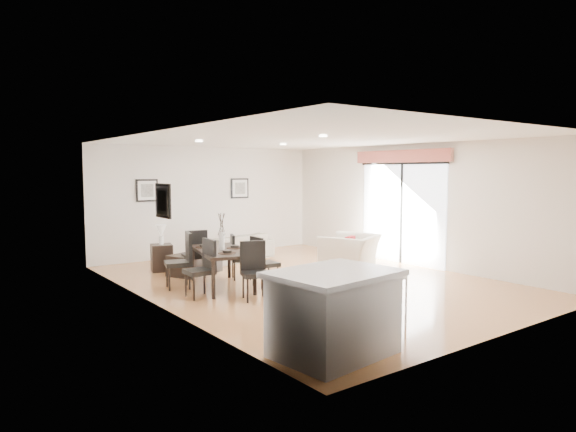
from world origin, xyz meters
TOP-DOWN VIEW (x-y plane):
  - ground at (0.00, 0.00)m, footprint 8.00×8.00m
  - wall_back at (0.00, 4.00)m, footprint 6.00×0.04m
  - wall_front at (0.00, -4.00)m, footprint 6.00×0.04m
  - wall_left at (-3.00, 0.00)m, footprint 0.04×8.00m
  - wall_right at (3.00, 0.00)m, footprint 0.04×8.00m
  - ceiling at (0.00, 0.00)m, footprint 6.00×8.00m
  - sofa at (0.02, 2.85)m, footprint 2.24×1.33m
  - armchair at (1.33, 0.24)m, footprint 1.52×1.45m
  - courtyard_plant_a at (5.75, -0.46)m, footprint 0.82×0.77m
  - courtyard_plant_b at (5.72, 1.20)m, footprint 0.40×0.40m
  - dining_table at (-1.57, 0.53)m, footprint 1.20×1.81m
  - dining_chair_wnear at (-2.15, 0.11)m, footprint 0.45×0.45m
  - dining_chair_wfar at (-2.15, 0.92)m, footprint 0.56×0.56m
  - dining_chair_enear at (-0.99, 0.12)m, footprint 0.45×0.45m
  - dining_chair_efar at (-0.98, 0.97)m, footprint 0.52×0.52m
  - dining_chair_head at (-1.54, -0.50)m, footprint 0.54×0.54m
  - dining_chair_foot at (-1.59, 1.55)m, footprint 0.51×0.51m
  - vase at (-1.57, 0.53)m, footprint 0.72×1.17m
  - coffee_table at (-1.41, 1.95)m, footprint 1.21×0.99m
  - side_table at (-1.83, 2.64)m, footprint 0.52×0.52m
  - table_lamp at (-1.83, 2.64)m, footprint 0.21×0.21m
  - cushion at (1.22, 0.13)m, footprint 0.33×0.22m
  - kitchen_island at (-2.23, -3.23)m, footprint 1.50×1.21m
  - bar_stool at (-1.27, -3.23)m, footprint 0.38×0.38m
  - framed_print_back_left at (-1.60, 3.97)m, footprint 0.52×0.04m
  - framed_print_back_right at (0.90, 3.97)m, footprint 0.52×0.04m
  - framed_print_left_wall at (-2.97, -0.20)m, footprint 0.04×0.52m
  - sliding_door at (2.96, 0.30)m, footprint 0.12×2.70m
  - courtyard at (6.16, 0.87)m, footprint 6.00×6.00m

SIDE VIEW (x-z plane):
  - ground at x=0.00m, z-range 0.00..0.00m
  - coffee_table at x=-1.41m, z-range 0.00..0.42m
  - side_table at x=-1.83m, z-range 0.00..0.56m
  - sofa at x=0.02m, z-range 0.00..0.61m
  - courtyard_plant_b at x=5.72m, z-range 0.00..0.62m
  - courtyard_plant_a at x=5.75m, z-range 0.00..0.73m
  - armchair at x=1.33m, z-range 0.00..0.77m
  - dining_chair_efar at x=-0.98m, z-range 0.05..0.92m
  - kitchen_island at x=-2.23m, z-range 0.01..0.98m
  - dining_chair_enear at x=-0.99m, z-range 0.05..0.98m
  - dining_chair_head at x=-1.54m, z-range 0.06..1.00m
  - dining_chair_foot at x=-1.59m, z-range 0.06..1.01m
  - dining_chair_wnear at x=-2.15m, z-range 0.06..1.02m
  - dining_chair_wfar at x=-2.15m, z-range 0.06..1.06m
  - cushion at x=1.22m, z-range 0.44..0.76m
  - dining_table at x=-1.57m, z-range 0.28..0.97m
  - bar_stool at x=-1.27m, z-range 0.30..1.14m
  - table_lamp at x=-1.83m, z-range 0.62..1.03m
  - courtyard at x=6.16m, z-range -0.08..1.92m
  - vase at x=-1.57m, z-range 0.65..1.32m
  - wall_back at x=0.00m, z-range 0.00..2.70m
  - wall_front at x=0.00m, z-range 0.00..2.70m
  - wall_left at x=-3.00m, z-range 0.00..2.70m
  - wall_right at x=3.00m, z-range 0.00..2.70m
  - framed_print_back_left at x=-1.60m, z-range 1.39..1.91m
  - framed_print_back_right at x=0.90m, z-range 1.39..1.91m
  - framed_print_left_wall at x=-2.97m, z-range 1.39..1.91m
  - sliding_door at x=2.96m, z-range 0.38..2.95m
  - ceiling at x=0.00m, z-range 2.69..2.71m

